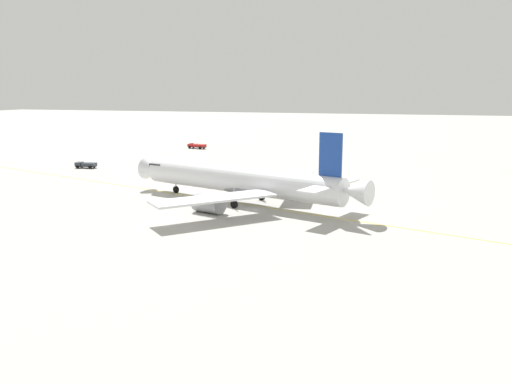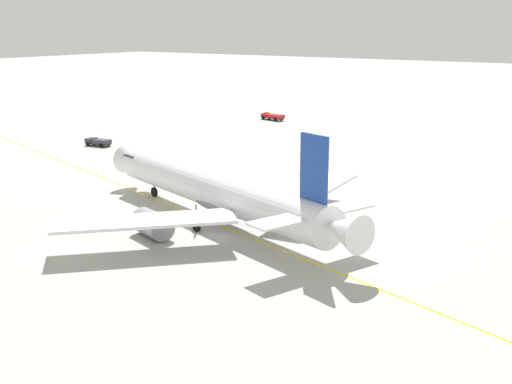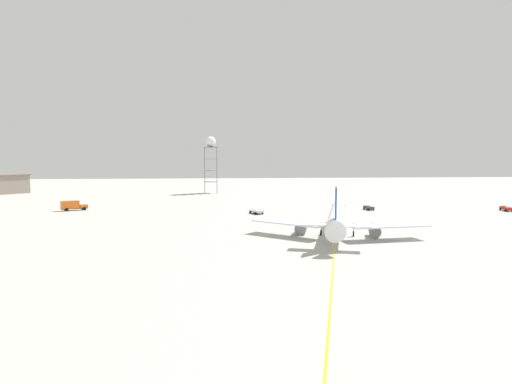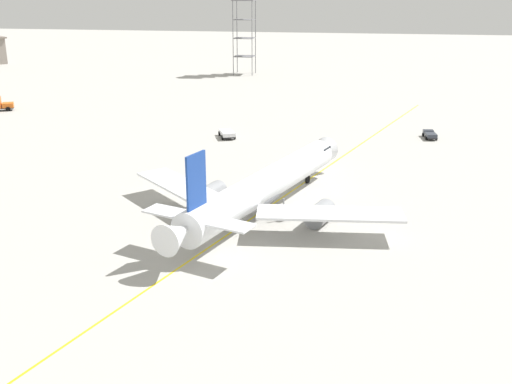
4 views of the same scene
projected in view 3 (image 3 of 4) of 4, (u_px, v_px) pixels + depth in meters
The scene contains 8 objects.
ground_plane at pixel (329, 238), 83.99m from camera, with size 600.00×600.00×0.00m, color #ADAAA3.
airliner_main at pixel (337, 220), 87.23m from camera, with size 38.69×34.28×10.88m.
ops_pickup_truck at pixel (506, 208), 129.64m from camera, with size 5.56×2.93×1.41m.
pushback_tug_truck at pixel (257, 211), 122.43m from camera, with size 5.44×4.00×1.30m.
baggage_truck_truck at pixel (369, 208), 132.38m from camera, with size 4.44×2.48×1.22m.
catering_truck_truck at pixel (72, 205), 130.86m from camera, with size 5.62×7.92×3.10m.
radar_tower at pixel (211, 146), 201.31m from camera, with size 6.68×6.68×27.26m.
taxiway_centreline at pixel (335, 240), 81.90m from camera, with size 161.98×51.80×0.01m.
Camera 3 is at (81.04, -23.44, 15.37)m, focal length 29.40 mm.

